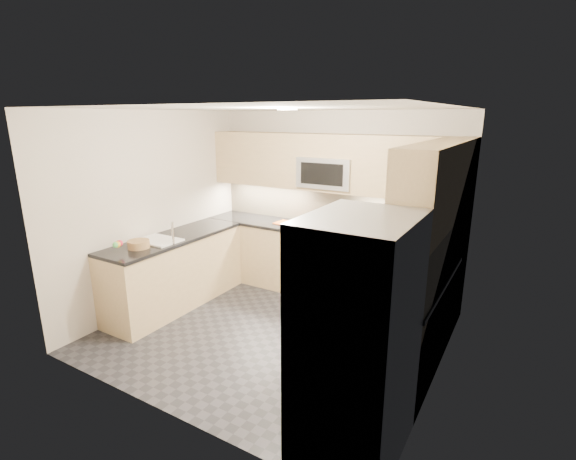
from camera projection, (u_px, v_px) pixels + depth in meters
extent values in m
cube|color=black|center=(273.00, 332.00, 4.83)|extent=(3.60, 3.20, 0.00)
cube|color=beige|center=(270.00, 108.00, 4.17)|extent=(3.60, 3.20, 0.02)
cube|color=beige|center=(333.00, 203.00, 5.83)|extent=(3.60, 0.02, 2.50)
cube|color=beige|center=(158.00, 275.00, 3.18)|extent=(3.60, 0.02, 2.50)
cube|color=beige|center=(155.00, 210.00, 5.39)|extent=(0.02, 3.20, 2.50)
cube|color=beige|center=(445.00, 256.00, 3.62)|extent=(0.02, 3.20, 2.50)
cube|color=tan|center=(258.00, 251.00, 6.33)|extent=(1.42, 0.60, 0.90)
cube|color=tan|center=(401.00, 278.00, 5.26)|extent=(1.42, 0.60, 0.90)
cube|color=tan|center=(408.00, 324.00, 4.10)|extent=(0.60, 1.70, 0.90)
cube|color=tan|center=(176.00, 272.00, 5.45)|extent=(0.60, 2.00, 0.90)
cube|color=black|center=(258.00, 221.00, 6.21)|extent=(1.42, 0.63, 0.04)
cube|color=black|center=(403.00, 242.00, 5.13)|extent=(1.42, 0.63, 0.04)
cube|color=black|center=(412.00, 279.00, 3.98)|extent=(0.63, 1.70, 0.04)
cube|color=black|center=(173.00, 238.00, 5.33)|extent=(0.63, 2.00, 0.04)
cube|color=tan|center=(329.00, 163.00, 5.54)|extent=(3.60, 0.35, 0.75)
cube|color=tan|center=(438.00, 184.00, 3.78)|extent=(0.35, 1.95, 0.75)
cube|color=tan|center=(333.00, 207.00, 5.84)|extent=(3.60, 0.01, 0.51)
cube|color=tan|center=(453.00, 248.00, 4.01)|extent=(0.01, 2.30, 0.51)
cube|color=#A3A5AB|center=(322.00, 263.00, 5.77)|extent=(0.76, 0.65, 0.91)
cube|color=black|center=(323.00, 231.00, 5.65)|extent=(0.76, 0.65, 0.03)
cube|color=black|center=(311.00, 271.00, 5.50)|extent=(0.62, 0.02, 0.45)
cylinder|color=#B2B5BA|center=(311.00, 252.00, 5.41)|extent=(0.60, 0.02, 0.02)
cube|color=#9D9FA5|center=(328.00, 172.00, 5.55)|extent=(0.76, 0.40, 0.40)
cube|color=black|center=(321.00, 174.00, 5.38)|extent=(0.60, 0.01, 0.28)
cube|color=#9EA1A5|center=(357.00, 340.00, 2.93)|extent=(0.70, 0.90, 1.80)
cylinder|color=#B2B5BA|center=(298.00, 332.00, 2.95)|extent=(0.02, 0.02, 1.20)
cylinder|color=#B2B5BA|center=(321.00, 312.00, 3.25)|extent=(0.02, 0.02, 1.20)
cube|color=white|center=(159.00, 246.00, 5.13)|extent=(0.52, 0.38, 0.16)
cylinder|color=silver|center=(173.00, 233.00, 4.95)|extent=(0.03, 0.03, 0.28)
cylinder|color=#59A546|center=(432.00, 240.00, 4.87)|extent=(0.34, 0.34, 0.18)
cube|color=#C35112|center=(288.00, 224.00, 5.93)|extent=(0.40, 0.30, 0.01)
cylinder|color=#A57C4D|center=(139.00, 244.00, 4.84)|extent=(0.27, 0.27, 0.09)
sphere|color=red|center=(120.00, 243.00, 4.64)|extent=(0.07, 0.07, 0.07)
sphere|color=#53C15D|center=(116.00, 245.00, 4.58)|extent=(0.07, 0.07, 0.07)
cube|color=silver|center=(302.00, 263.00, 5.50)|extent=(0.15, 0.07, 0.29)
cube|color=#34428F|center=(314.00, 265.00, 5.41)|extent=(0.19, 0.03, 0.35)
sphere|color=orange|center=(117.00, 245.00, 4.60)|extent=(0.08, 0.08, 0.08)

